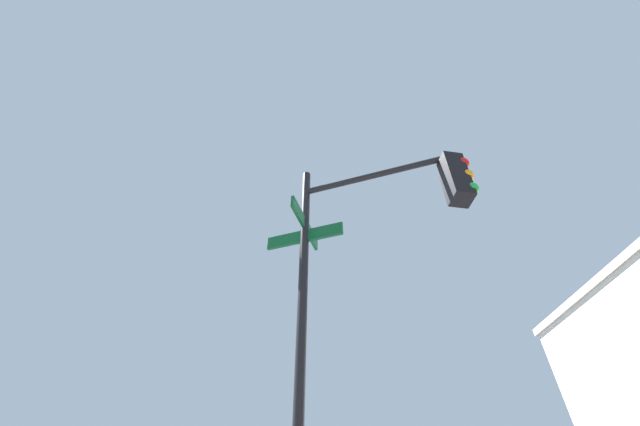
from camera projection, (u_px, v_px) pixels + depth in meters
traffic_signal_near at (376, 250)px, 5.07m from camera, size 1.60×2.61×5.95m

